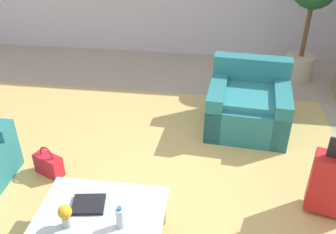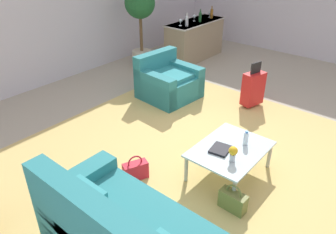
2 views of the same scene
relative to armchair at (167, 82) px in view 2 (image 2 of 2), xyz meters
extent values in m
plane|color=#A89E89|center=(-0.91, -1.67, -0.29)|extent=(12.00, 12.00, 0.00)
cube|color=silver|center=(-0.91, 2.39, 1.26)|extent=(10.24, 0.12, 3.10)
cube|color=tan|center=(-1.51, -1.47, -0.29)|extent=(5.20, 4.40, 0.01)
cube|color=teal|center=(-3.01, -1.27, 0.00)|extent=(0.94, 0.24, 0.59)
cube|color=teal|center=(-3.21, -1.77, 0.34)|extent=(0.13, 0.40, 0.40)
cube|color=teal|center=(-0.01, -0.07, -0.07)|extent=(1.06, 1.02, 0.44)
cube|color=teal|center=(0.02, 0.30, 0.12)|extent=(1.00, 0.28, 0.83)
cube|color=teal|center=(0.39, -0.10, 0.01)|extent=(0.27, 0.96, 0.60)
cube|color=teal|center=(-0.40, -0.04, 0.01)|extent=(0.27, 0.96, 0.60)
cube|color=teal|center=(-0.01, -0.12, 0.19)|extent=(0.80, 0.75, 0.08)
cube|color=silver|center=(-1.31, -2.17, 0.10)|extent=(1.05, 0.79, 0.02)
cylinder|color=#ADA899|center=(-1.78, -1.83, -0.10)|extent=(0.05, 0.05, 0.39)
cylinder|color=#ADA899|center=(-0.83, -1.83, -0.10)|extent=(0.05, 0.05, 0.39)
cylinder|color=#ADA899|center=(-1.78, -2.52, -0.10)|extent=(0.05, 0.05, 0.39)
cylinder|color=#ADA899|center=(-0.83, -2.52, -0.10)|extent=(0.05, 0.05, 0.39)
cylinder|color=silver|center=(-1.11, -2.27, 0.21)|extent=(0.06, 0.06, 0.18)
cylinder|color=#2D6BBC|center=(-1.11, -2.27, 0.31)|extent=(0.04, 0.04, 0.02)
cube|color=black|center=(-1.43, -2.09, 0.13)|extent=(0.30, 0.26, 0.03)
cylinder|color=#B2B7BC|center=(-1.53, -2.32, 0.17)|extent=(0.07, 0.07, 0.10)
sphere|color=gold|center=(-1.53, -2.32, 0.27)|extent=(0.11, 0.11, 0.11)
cube|color=#937F60|center=(2.19, 0.93, 0.17)|extent=(1.67, 0.61, 0.93)
cube|color=#ADA899|center=(2.19, 0.93, 0.62)|extent=(1.71, 0.65, 0.03)
cylinder|color=silver|center=(1.61, 0.94, 0.64)|extent=(0.07, 0.07, 0.01)
cylinder|color=silver|center=(1.61, 0.94, 0.69)|extent=(0.01, 0.01, 0.08)
sphere|color=silver|center=(1.61, 0.94, 0.76)|extent=(0.08, 0.08, 0.08)
cylinder|color=silver|center=(2.19, 0.97, 0.64)|extent=(0.07, 0.07, 0.01)
cylinder|color=silver|center=(2.19, 0.97, 0.69)|extent=(0.01, 0.01, 0.08)
sphere|color=silver|center=(2.19, 0.97, 0.76)|extent=(0.08, 0.08, 0.08)
cylinder|color=silver|center=(2.78, 0.90, 0.64)|extent=(0.07, 0.07, 0.01)
cylinder|color=silver|center=(2.78, 0.90, 0.69)|extent=(0.01, 0.01, 0.08)
sphere|color=silver|center=(2.78, 0.90, 0.76)|extent=(0.08, 0.08, 0.08)
cylinder|color=silver|center=(1.68, 0.81, 0.75)|extent=(0.07, 0.07, 0.22)
cylinder|color=silver|center=(1.68, 0.81, 0.90)|extent=(0.03, 0.03, 0.08)
cylinder|color=#194C23|center=(2.21, 0.81, 0.75)|extent=(0.07, 0.07, 0.22)
cylinder|color=#194C23|center=(2.21, 0.81, 0.90)|extent=(0.03, 0.03, 0.08)
cylinder|color=brown|center=(2.71, 0.81, 0.75)|extent=(0.07, 0.07, 0.22)
cylinder|color=brown|center=(2.71, 0.81, 0.90)|extent=(0.03, 0.03, 0.08)
cube|color=red|center=(0.69, -1.47, 0.06)|extent=(0.44, 0.31, 0.60)
cube|color=black|center=(0.69, -1.47, 0.46)|extent=(0.24, 0.08, 0.20)
cylinder|color=black|center=(0.56, -1.43, -0.27)|extent=(0.03, 0.05, 0.05)
cylinder|color=black|center=(0.83, -1.51, -0.27)|extent=(0.03, 0.05, 0.05)
cube|color=red|center=(-2.16, -1.29, -0.17)|extent=(0.35, 0.26, 0.24)
torus|color=red|center=(-2.16, -1.29, -0.03)|extent=(0.19, 0.10, 0.20)
cube|color=olive|center=(-1.84, -2.55, -0.17)|extent=(0.15, 0.32, 0.24)
torus|color=olive|center=(-1.84, -2.55, -0.03)|extent=(0.03, 0.20, 0.20)
cylinder|color=#BCB299|center=(0.89, 1.53, -0.10)|extent=(0.46, 0.46, 0.39)
cylinder|color=brown|center=(0.89, 1.53, 0.49)|extent=(0.07, 0.07, 0.78)
sphere|color=#1E5628|center=(0.89, 1.53, 1.18)|extent=(0.68, 0.68, 0.68)
camera|label=1|loc=(-0.46, -4.25, 2.41)|focal=40.00mm
camera|label=2|loc=(-4.47, -3.77, 2.53)|focal=35.00mm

